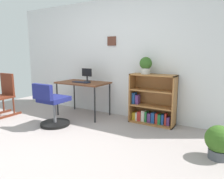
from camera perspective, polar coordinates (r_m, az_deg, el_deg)
name	(u,v)px	position (r m, az deg, el deg)	size (l,w,h in m)	color
ground_plane	(32,155)	(2.95, -21.19, -16.44)	(6.24, 6.24, 0.00)	gray
wall_back	(115,58)	(4.31, 0.84, 8.62)	(5.20, 0.12, 2.36)	silver
desk	(83,85)	(4.27, -8.02, 1.35)	(1.03, 0.62, 0.70)	brown
monitor	(87,75)	(4.32, -6.98, 4.12)	(0.24, 0.15, 0.27)	#262628
keyboard	(81,82)	(4.18, -8.52, 2.02)	(0.38, 0.13, 0.02)	#1B2031
office_chair	(52,107)	(3.80, -16.21, -4.71)	(0.52, 0.55, 0.78)	black
rocking_chair	(4,94)	(4.82, -27.82, -1.21)	(0.42, 0.64, 0.87)	#5D2516
bookshelf_low	(152,102)	(3.87, 11.03, -3.46)	(0.82, 0.30, 0.91)	#9B6535
potted_plant_on_shelf	(146,65)	(3.76, 9.32, 6.77)	(0.22, 0.22, 0.30)	#B7B2A8
potted_plant_floor	(219,141)	(2.89, 27.53, -12.59)	(0.34, 0.34, 0.42)	#474C51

